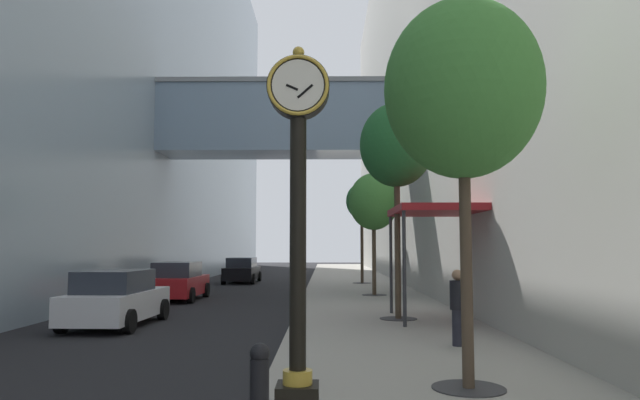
# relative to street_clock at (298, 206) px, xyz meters

# --- Properties ---
(ground_plane) EXTENTS (110.00, 110.00, 0.00)m
(ground_plane) POSITION_rel_street_clock_xyz_m (-0.61, 21.12, -2.80)
(ground_plane) COLOR black
(ground_plane) RESTS_ON ground
(sidewalk_right) EXTENTS (5.41, 80.00, 0.14)m
(sidewalk_right) POSITION_rel_street_clock_xyz_m (2.09, 24.12, -2.73)
(sidewalk_right) COLOR #9E998E
(sidewalk_right) RESTS_ON ground
(building_block_left) EXTENTS (22.28, 80.00, 30.36)m
(building_block_left) POSITION_rel_street_clock_xyz_m (-12.60, 24.11, 12.34)
(building_block_left) COLOR #93A8B7
(building_block_left) RESTS_ON ground
(building_block_right) EXTENTS (9.00, 80.00, 27.32)m
(building_block_right) POSITION_rel_street_clock_xyz_m (9.30, 24.12, 10.86)
(building_block_right) COLOR #B7B2A8
(building_block_right) RESTS_ON ground
(street_clock) EXTENTS (0.84, 0.55, 4.83)m
(street_clock) POSITION_rel_street_clock_xyz_m (0.00, 0.00, 0.00)
(street_clock) COLOR black
(street_clock) RESTS_ON sidewalk_right
(bollard_second) EXTENTS (0.22, 0.22, 1.10)m
(bollard_second) POSITION_rel_street_clock_xyz_m (-0.34, -1.40, -2.08)
(bollard_second) COLOR black
(bollard_second) RESTS_ON sidewalk_right
(street_tree_near) EXTENTS (2.45, 2.45, 5.99)m
(street_tree_near) POSITION_rel_street_clock_xyz_m (2.51, 1.25, 1.90)
(street_tree_near) COLOR #333335
(street_tree_near) RESTS_ON sidewalk_right
(street_tree_mid_near) EXTENTS (2.21, 2.21, 6.46)m
(street_tree_mid_near) POSITION_rel_street_clock_xyz_m (2.51, 9.71, 2.48)
(street_tree_mid_near) COLOR #333335
(street_tree_mid_near) RESTS_ON sidewalk_right
(street_tree_mid_far) EXTENTS (2.20, 2.20, 5.39)m
(street_tree_mid_far) POSITION_rel_street_clock_xyz_m (2.51, 18.17, 1.44)
(street_tree_mid_far) COLOR #333335
(street_tree_mid_far) RESTS_ON sidewalk_right
(street_tree_far) EXTENTS (1.85, 1.85, 5.87)m
(street_tree_far) POSITION_rel_street_clock_xyz_m (2.51, 26.63, 2.09)
(street_tree_far) COLOR #333335
(street_tree_far) RESTS_ON sidewalk_right
(pedestrian_walking) EXTENTS (0.45, 0.45, 1.63)m
(pedestrian_walking) POSITION_rel_street_clock_xyz_m (3.22, 5.04, -1.80)
(pedestrian_walking) COLOR #23232D
(pedestrian_walking) RESTS_ON sidewalk_right
(storefront_awning) EXTENTS (2.40, 3.60, 3.30)m
(storefront_awning) POSITION_rel_street_clock_xyz_m (3.56, 9.64, 0.49)
(storefront_awning) COLOR maroon
(storefront_awning) RESTS_ON sidewalk_right
(car_white_near) EXTENTS (2.10, 4.33, 1.59)m
(car_white_near) POSITION_rel_street_clock_xyz_m (-5.62, 9.09, -2.02)
(car_white_near) COLOR silver
(car_white_near) RESTS_ON ground
(car_black_mid) EXTENTS (2.04, 4.60, 1.58)m
(car_black_mid) POSITION_rel_street_clock_xyz_m (-4.87, 29.11, -2.02)
(car_black_mid) COLOR black
(car_black_mid) RESTS_ON ground
(car_red_far) EXTENTS (2.03, 4.26, 1.62)m
(car_red_far) POSITION_rel_street_clock_xyz_m (-5.90, 17.21, -2.01)
(car_red_far) COLOR #AD191E
(car_red_far) RESTS_ON ground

